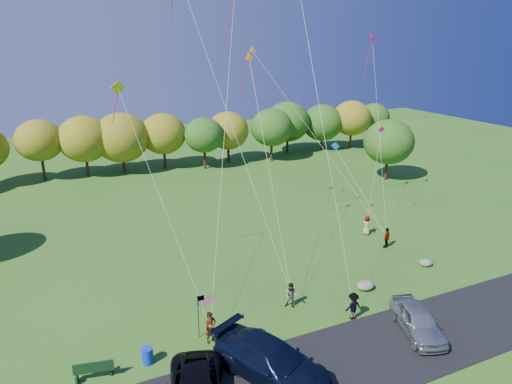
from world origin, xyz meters
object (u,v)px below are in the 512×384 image
(flyer_a, at_px, (211,327))
(flyer_c, at_px, (353,306))
(minivan_navy, at_px, (272,361))
(flyer_b, at_px, (291,296))
(flyer_e, at_px, (367,225))
(park_bench, at_px, (94,370))
(flyer_d, at_px, (387,238))
(minivan_silver, at_px, (418,320))
(trash_barrel, at_px, (148,356))

(flyer_a, xyz_separation_m, flyer_c, (8.71, -1.47, -0.08))
(minivan_navy, distance_m, flyer_b, 6.66)
(minivan_navy, xyz_separation_m, flyer_e, (15.70, 12.74, -0.15))
(flyer_a, bearing_deg, minivan_navy, -81.64)
(minivan_navy, relative_size, park_bench, 3.35)
(minivan_navy, bearing_deg, flyer_d, 7.20)
(flyer_d, bearing_deg, flyer_e, -121.61)
(park_bench, bearing_deg, minivan_navy, -12.43)
(flyer_c, relative_size, flyer_e, 1.02)
(minivan_navy, relative_size, flyer_d, 3.78)
(minivan_navy, bearing_deg, flyer_c, -4.58)
(flyer_e, xyz_separation_m, park_bench, (-23.93, -9.09, -0.29))
(flyer_b, relative_size, flyer_d, 0.98)
(minivan_navy, xyz_separation_m, flyer_a, (-1.84, 4.07, -0.05))
(flyer_d, bearing_deg, park_bench, -13.91)
(park_bench, bearing_deg, flyer_c, 7.52)
(flyer_c, bearing_deg, flyer_e, -133.02)
(flyer_b, height_order, flyer_c, flyer_c)
(minivan_silver, relative_size, flyer_e, 2.73)
(flyer_a, distance_m, flyer_c, 8.83)
(flyer_b, bearing_deg, flyer_d, 63.33)
(flyer_d, height_order, trash_barrel, flyer_d)
(trash_barrel, bearing_deg, flyer_d, 16.28)
(flyer_e, distance_m, park_bench, 25.60)
(flyer_d, relative_size, flyer_e, 1.00)
(flyer_b, distance_m, park_bench, 12.37)
(flyer_c, height_order, park_bench, flyer_c)
(flyer_b, bearing_deg, flyer_a, -126.64)
(flyer_b, bearing_deg, park_bench, -130.83)
(flyer_d, distance_m, trash_barrel, 21.94)
(trash_barrel, bearing_deg, flyer_b, 9.15)
(minivan_silver, relative_size, flyer_b, 2.77)
(flyer_c, distance_m, trash_barrel, 12.43)
(flyer_e, bearing_deg, flyer_d, 147.94)
(minivan_silver, bearing_deg, flyer_a, 177.79)
(minivan_silver, bearing_deg, park_bench, -173.84)
(flyer_b, xyz_separation_m, trash_barrel, (-9.53, -1.53, -0.40))
(minivan_navy, xyz_separation_m, flyer_d, (15.55, 9.91, -0.15))
(minivan_silver, xyz_separation_m, flyer_e, (6.26, 12.90, 0.00))
(minivan_silver, bearing_deg, flyer_d, 77.06)
(minivan_navy, distance_m, flyer_a, 4.46)
(flyer_e, relative_size, park_bench, 0.89)
(flyer_a, relative_size, flyer_d, 1.11)
(minivan_navy, height_order, park_bench, minivan_navy)
(minivan_navy, height_order, flyer_a, minivan_navy)
(flyer_b, xyz_separation_m, flyer_d, (11.52, 4.61, 0.02))
(flyer_e, bearing_deg, park_bench, 81.70)
(minivan_navy, distance_m, flyer_c, 7.35)
(flyer_a, distance_m, flyer_e, 19.57)
(flyer_c, bearing_deg, park_bench, -5.95)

